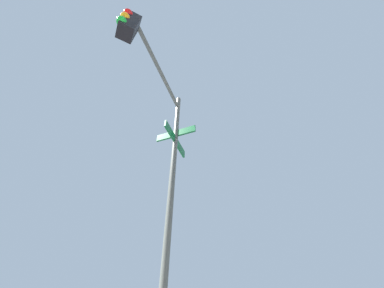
{
  "coord_description": "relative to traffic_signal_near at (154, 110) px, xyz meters",
  "views": [
    {
      "loc": [
        -6.32,
        -4.23,
        1.08
      ],
      "look_at": [
        -7.88,
        -7.39,
        4.54
      ],
      "focal_mm": 19.21,
      "sensor_mm": 36.0,
      "label": 1
    }
  ],
  "objects": [
    {
      "name": "traffic_signal_near",
      "position": [
        0.0,
        0.0,
        0.0
      ],
      "size": [
        2.27,
        2.17,
        6.2
      ],
      "color": "#474C47",
      "rests_on": "ground_plane"
    }
  ]
}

